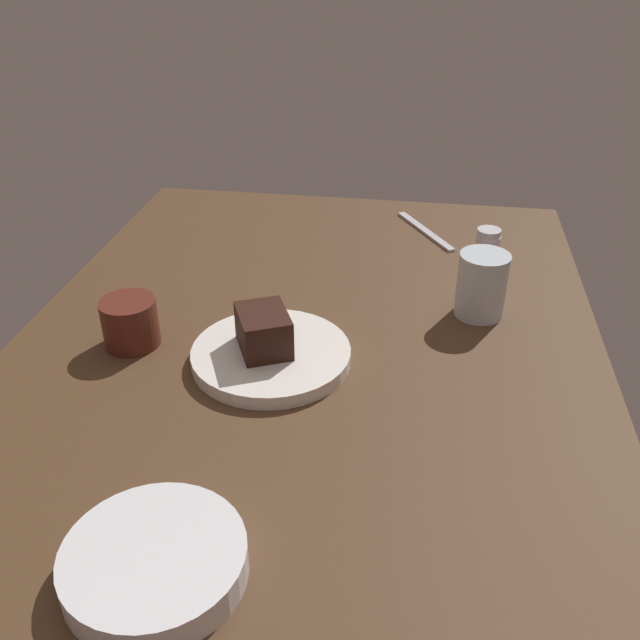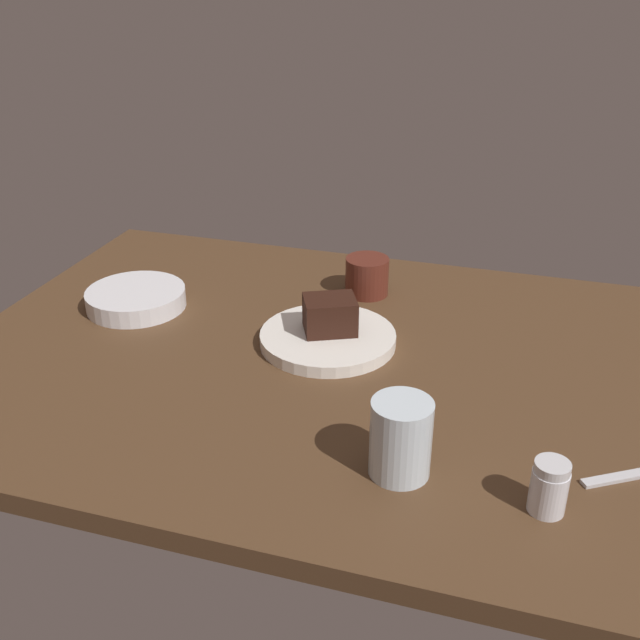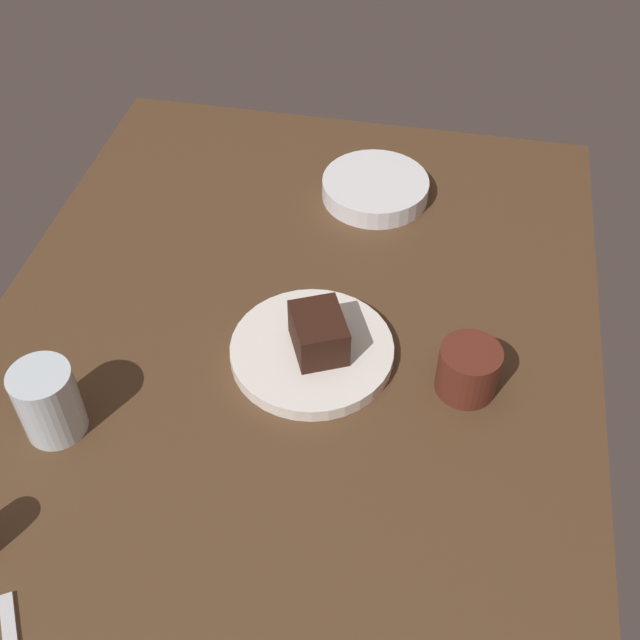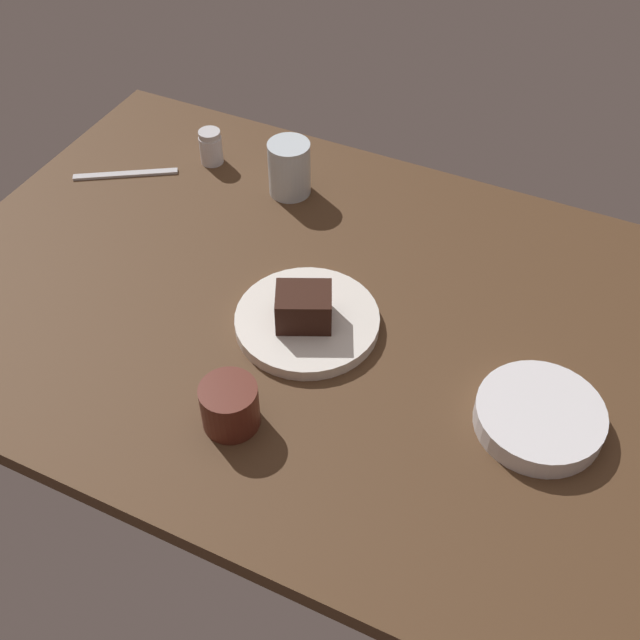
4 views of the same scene
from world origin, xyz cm
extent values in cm
cube|color=#4C331E|center=(0.00, 0.00, 1.50)|extent=(120.00, 84.00, 3.00)
cylinder|color=white|center=(-2.39, 3.92, 3.98)|extent=(21.74, 21.74, 1.95)
cube|color=black|center=(-2.33, 4.83, 7.76)|extent=(10.07, 9.24, 5.63)
cylinder|color=silver|center=(32.29, -26.42, 5.69)|extent=(4.24, 4.24, 5.37)
cylinder|color=silver|center=(32.29, -26.42, 8.97)|extent=(4.03, 4.03, 1.20)
cylinder|color=silver|center=(15.00, -24.58, 7.97)|extent=(7.48, 7.48, 9.93)
cylinder|color=silver|center=(-38.43, 7.06, 4.63)|extent=(17.28, 17.28, 3.25)
cylinder|color=#562319|center=(-1.00, 24.32, 6.45)|extent=(7.83, 7.83, 6.90)
camera|label=1|loc=(-78.89, -14.66, 56.91)|focal=38.96mm
camera|label=2|loc=(26.91, -96.70, 60.69)|focal=41.89mm
camera|label=3|loc=(65.82, 18.44, 82.94)|focal=44.54mm
camera|label=4|loc=(-39.15, 76.73, 89.70)|focal=44.33mm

